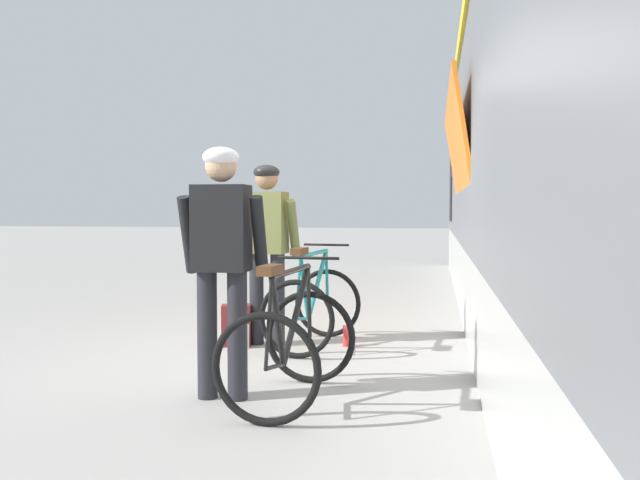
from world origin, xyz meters
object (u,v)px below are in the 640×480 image
Objects in this scene: water_bottle_by_the_backpack at (245,336)px; bicycle_near_black at (290,345)px; train_car at (623,144)px; cyclist_near_in_dark at (222,249)px; backpack_on_platform at (236,325)px; cyclist_far_in_olive at (267,238)px; water_bottle_near_the_bikes at (347,336)px; bicycle_far_teal at (313,306)px.

bicycle_near_black is at bearing -63.50° from water_bottle_by_the_backpack.
train_car is 77.99× the size of water_bottle_by_the_backpack.
train_car is 15.57× the size of bicycle_near_black.
backpack_on_platform is (-0.44, 1.71, -0.85)m from cyclist_near_in_dark.
bicycle_near_black reaches higher than water_bottle_by_the_backpack.
bicycle_near_black is 2.80× the size of backpack_on_platform.
backpack_on_platform is 0.18m from water_bottle_by_the_backpack.
cyclist_far_in_olive reaches higher than water_bottle_near_the_bikes.
bicycle_near_black is 5.55× the size of water_bottle_near_the_bikes.
cyclist_far_in_olive is 7.88× the size of water_bottle_by_the_backpack.
train_car is 4.12m from water_bottle_by_the_backpack.
water_bottle_by_the_backpack is (-0.81, 1.63, -0.29)m from bicycle_near_black.
cyclist_far_in_olive is 4.40× the size of backpack_on_platform.
backpack_on_platform is at bearing 141.57° from water_bottle_by_the_backpack.
water_bottle_near_the_bikes is at bearing 14.87° from water_bottle_by_the_backpack.
water_bottle_near_the_bikes is at bearing 4.38° from cyclist_far_in_olive.
backpack_on_platform reaches higher than water_bottle_near_the_bikes.
bicycle_near_black and bicycle_far_teal have the same top height.
cyclist_far_in_olive is 1.54× the size of bicycle_far_teal.
bicycle_near_black is (-2.77, -2.46, -1.56)m from train_car.
bicycle_near_black is 5.01× the size of water_bottle_by_the_backpack.
bicycle_far_teal is 0.78m from backpack_on_platform.
bicycle_near_black is at bearing -1.49° from cyclist_near_in_dark.
bicycle_near_black is (0.49, -0.01, -0.65)m from cyclist_near_in_dark.
train_car is 3.28m from water_bottle_near_the_bikes.
cyclist_far_in_olive reaches higher than backpack_on_platform.
bicycle_far_teal is (0.46, -0.03, -0.65)m from cyclist_far_in_olive.
bicycle_far_teal is (-0.18, 1.78, 0.00)m from bicycle_near_black.
water_bottle_by_the_backpack is (-0.63, -0.16, -0.29)m from bicycle_far_teal.
bicycle_near_black is 1.91m from water_bottle_near_the_bikes.
water_bottle_by_the_backpack is at bearing -131.09° from cyclist_far_in_olive.
water_bottle_by_the_backpack is (0.12, -0.10, -0.09)m from backpack_on_platform.
cyclist_far_in_olive reaches higher than bicycle_far_teal.
backpack_on_platform reaches higher than water_bottle_by_the_backpack.
cyclist_far_in_olive is at bearing 109.50° from bicycle_near_black.
train_car reaches higher than water_bottle_by_the_backpack.
train_car is at bearing -4.05° from backpack_on_platform.
cyclist_near_in_dark reaches higher than bicycle_near_black.
cyclist_near_in_dark is 1.81m from cyclist_far_in_olive.
cyclist_near_in_dark is (-3.26, -2.45, -0.91)m from train_car.
water_bottle_by_the_backpack is (-0.17, -0.19, -0.94)m from cyclist_far_in_olive.
cyclist_far_in_olive is 0.80m from bicycle_far_teal.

